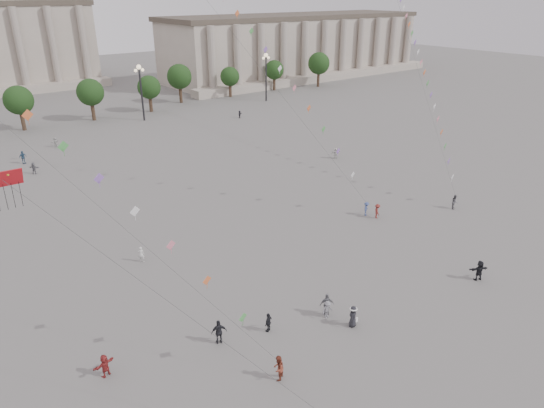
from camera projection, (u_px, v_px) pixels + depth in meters
ground at (349, 333)px, 36.10m from camera, size 360.00×360.00×0.00m
hall_east at (298, 46)px, 142.63m from camera, size 84.00×26.22×17.20m
tree_row at (48, 96)px, 90.43m from camera, size 137.12×5.12×8.00m
lamp_post_mid_east at (140, 82)px, 92.22m from camera, size 2.00×0.90×10.65m
lamp_post_far_east at (266, 68)px, 108.99m from camera, size 2.00×0.90×10.65m
person_crowd_0 at (23, 157)px, 71.04m from camera, size 1.21×0.75×1.92m
person_crowd_3 at (479, 270)px, 42.35m from camera, size 1.81×1.28×1.88m
person_crowd_4 at (55, 142)px, 78.72m from camera, size 1.51×1.03×1.56m
person_crowd_6 at (327, 309)px, 37.49m from camera, size 0.98×0.57×1.50m
person_crowd_7 at (335, 153)px, 73.31m from camera, size 1.59×0.88×1.63m
person_crowd_8 at (377, 211)px, 53.99m from camera, size 1.11×1.24×1.67m
person_crowd_9 at (240, 114)px, 96.65m from camera, size 1.42×1.09×1.50m
person_crowd_12 at (34, 168)px, 67.08m from camera, size 1.42×1.41×1.64m
person_crowd_13 at (141, 254)px, 45.24m from camera, size 0.69×0.65×1.58m
tourist_1 at (219, 332)px, 34.67m from camera, size 1.23×0.84×1.94m
tourist_2 at (105, 366)px, 31.76m from camera, size 1.62×0.87×1.67m
tourist_3 at (327, 304)px, 37.75m from camera, size 1.19×0.97×1.90m
tourist_4 at (268, 322)px, 35.97m from camera, size 1.00×0.74×1.58m
kite_flyer_0 at (278, 368)px, 31.43m from camera, size 1.12×1.07×1.83m
kite_flyer_1 at (366, 209)px, 54.65m from camera, size 1.20×1.07×1.62m
kite_flyer_2 at (455, 202)px, 56.37m from camera, size 1.04×0.98×1.69m
hat_person at (353, 316)px, 36.47m from camera, size 1.02×0.93×1.74m
dragon_kite at (9, 194)px, 27.15m from camera, size 6.79×8.85×23.86m
kite_train_east at (410, 32)px, 68.19m from camera, size 21.33×32.38×49.53m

